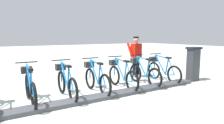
# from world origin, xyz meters

# --- Properties ---
(ground_plane) EXTENTS (60.00, 60.00, 0.00)m
(ground_plane) POSITION_xyz_m (0.00, 0.00, 0.00)
(ground_plane) COLOR beige
(dock_rail_base) EXTENTS (0.44, 9.16, 0.10)m
(dock_rail_base) POSITION_xyz_m (0.00, 0.00, 0.05)
(dock_rail_base) COLOR #47474C
(dock_rail_base) RESTS_ON ground
(payment_kiosk) EXTENTS (0.36, 0.52, 1.28)m
(payment_kiosk) POSITION_xyz_m (0.05, -5.01, 0.67)
(payment_kiosk) COLOR #38383D
(payment_kiosk) RESTS_ON ground
(bike_docked_0) EXTENTS (1.72, 0.54, 1.02)m
(bike_docked_0) POSITION_xyz_m (0.62, -3.98, 0.43)
(bike_docked_0) COLOR black
(bike_docked_0) RESTS_ON ground
(bike_docked_1) EXTENTS (1.72, 0.54, 1.02)m
(bike_docked_1) POSITION_xyz_m (0.62, -3.05, 0.43)
(bike_docked_1) COLOR black
(bike_docked_1) RESTS_ON ground
(bike_docked_2) EXTENTS (1.72, 0.54, 1.02)m
(bike_docked_2) POSITION_xyz_m (0.62, -2.13, 0.43)
(bike_docked_2) COLOR black
(bike_docked_2) RESTS_ON ground
(bike_docked_3) EXTENTS (1.72, 0.54, 1.02)m
(bike_docked_3) POSITION_xyz_m (0.62, -1.20, 0.43)
(bike_docked_3) COLOR black
(bike_docked_3) RESTS_ON ground
(bike_docked_4) EXTENTS (1.72, 0.54, 1.02)m
(bike_docked_4) POSITION_xyz_m (0.62, -0.27, 0.43)
(bike_docked_4) COLOR black
(bike_docked_4) RESTS_ON ground
(bike_docked_5) EXTENTS (1.72, 0.54, 1.02)m
(bike_docked_5) POSITION_xyz_m (0.62, 0.66, 0.43)
(bike_docked_5) COLOR black
(bike_docked_5) RESTS_ON ground
(worker_near_rack) EXTENTS (0.49, 0.66, 1.66)m
(worker_near_rack) POSITION_xyz_m (1.72, -3.61, 0.91)
(worker_near_rack) COLOR white
(worker_near_rack) RESTS_ON ground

